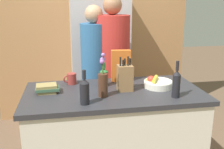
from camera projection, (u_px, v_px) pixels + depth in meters
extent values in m
cube|color=silver|center=(114.00, 141.00, 2.38)|extent=(1.46, 0.74, 0.88)
cube|color=#2D2D33|center=(114.00, 93.00, 2.26)|extent=(1.52, 0.77, 0.04)
cube|color=#AD7A4C|center=(93.00, 28.00, 3.73)|extent=(2.72, 0.12, 2.60)
cube|color=#B7B7BC|center=(99.00, 58.00, 3.49)|extent=(0.72, 0.60, 1.86)
cylinder|color=#B7B7BC|center=(98.00, 56.00, 3.16)|extent=(0.02, 0.02, 1.02)
cylinder|color=silver|center=(158.00, 84.00, 2.34)|extent=(0.26, 0.26, 0.05)
torus|color=silver|center=(158.00, 82.00, 2.33)|extent=(0.26, 0.26, 0.02)
sphere|color=red|center=(151.00, 80.00, 2.36)|extent=(0.07, 0.07, 0.07)
sphere|color=#99B233|center=(150.00, 80.00, 2.38)|extent=(0.07, 0.07, 0.07)
cylinder|color=yellow|center=(155.00, 79.00, 2.34)|extent=(0.10, 0.16, 0.03)
cube|color=olive|center=(125.00, 78.00, 2.24)|extent=(0.13, 0.11, 0.22)
cylinder|color=black|center=(120.00, 62.00, 2.18)|extent=(0.01, 0.01, 0.09)
cylinder|color=black|center=(123.00, 64.00, 2.18)|extent=(0.01, 0.01, 0.06)
cylinder|color=black|center=(125.00, 62.00, 2.21)|extent=(0.01, 0.01, 0.07)
cylinder|color=black|center=(128.00, 62.00, 2.19)|extent=(0.01, 0.01, 0.09)
cylinder|color=black|center=(130.00, 62.00, 2.22)|extent=(0.01, 0.01, 0.07)
cylinder|color=#4C2D1E|center=(103.00, 85.00, 2.10)|extent=(0.08, 0.08, 0.19)
cylinder|color=#477538|center=(103.00, 64.00, 2.05)|extent=(0.01, 0.01, 0.15)
sphere|color=#9966B2|center=(103.00, 55.00, 2.03)|extent=(0.03, 0.03, 0.03)
cylinder|color=#477538|center=(103.00, 66.00, 2.07)|extent=(0.02, 0.01, 0.12)
sphere|color=#9966B2|center=(103.00, 59.00, 2.05)|extent=(0.04, 0.04, 0.04)
cylinder|color=#477538|center=(102.00, 67.00, 2.06)|extent=(0.01, 0.01, 0.12)
sphere|color=#9966B2|center=(102.00, 60.00, 2.04)|extent=(0.03, 0.03, 0.03)
cylinder|color=#477538|center=(102.00, 68.00, 2.06)|extent=(0.01, 0.01, 0.10)
sphere|color=#9966B2|center=(102.00, 62.00, 2.04)|extent=(0.04, 0.04, 0.04)
cylinder|color=#477538|center=(103.00, 68.00, 2.06)|extent=(0.01, 0.01, 0.10)
sphere|color=#9966B2|center=(103.00, 61.00, 2.04)|extent=(0.03, 0.03, 0.03)
cube|color=orange|center=(121.00, 66.00, 2.49)|extent=(0.19, 0.07, 0.30)
cylinder|color=#99332D|center=(72.00, 79.00, 2.43)|extent=(0.08, 0.08, 0.10)
torus|color=#99332D|center=(67.00, 79.00, 2.41)|extent=(0.07, 0.03, 0.07)
cube|color=#99844C|center=(47.00, 91.00, 2.20)|extent=(0.15, 0.12, 0.02)
cube|color=#3D6047|center=(47.00, 89.00, 2.19)|extent=(0.20, 0.13, 0.02)
cube|color=#99844C|center=(46.00, 86.00, 2.19)|extent=(0.18, 0.14, 0.02)
cylinder|color=black|center=(176.00, 86.00, 2.08)|extent=(0.06, 0.06, 0.19)
cone|color=black|center=(177.00, 73.00, 2.05)|extent=(0.06, 0.06, 0.04)
cylinder|color=black|center=(177.00, 66.00, 2.04)|extent=(0.02, 0.02, 0.08)
cylinder|color=black|center=(85.00, 94.00, 1.95)|extent=(0.07, 0.07, 0.16)
cone|color=black|center=(84.00, 81.00, 1.92)|extent=(0.07, 0.07, 0.03)
cylinder|color=black|center=(84.00, 74.00, 1.90)|extent=(0.03, 0.03, 0.07)
cylinder|color=#286633|center=(104.00, 79.00, 2.37)|extent=(0.08, 0.08, 0.14)
cone|color=#286633|center=(104.00, 70.00, 2.35)|extent=(0.08, 0.08, 0.03)
cylinder|color=#286633|center=(104.00, 66.00, 2.34)|extent=(0.03, 0.03, 0.06)
cube|color=#383842|center=(96.00, 116.00, 3.02)|extent=(0.26, 0.21, 0.79)
cylinder|color=#2D6093|center=(94.00, 54.00, 2.82)|extent=(0.29, 0.29, 0.66)
sphere|color=tan|center=(94.00, 14.00, 2.71)|extent=(0.19, 0.19, 0.19)
cube|color=#383842|center=(112.00, 112.00, 3.05)|extent=(0.30, 0.21, 0.83)
cylinder|color=red|center=(112.00, 48.00, 2.84)|extent=(0.38, 0.38, 0.69)
sphere|color=#996B4C|center=(112.00, 5.00, 2.72)|extent=(0.20, 0.20, 0.20)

